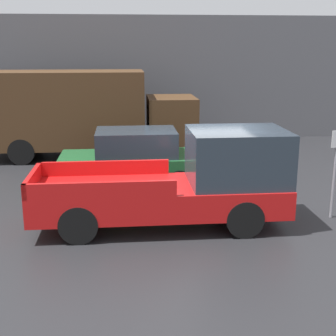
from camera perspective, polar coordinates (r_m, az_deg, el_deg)
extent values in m
plane|color=#232326|center=(11.65, 4.02, -5.59)|extent=(60.00, 60.00, 0.00)
cube|color=#56565B|center=(20.65, -0.29, 10.83)|extent=(28.00, 0.15, 5.30)
cube|color=red|center=(10.67, -1.02, -3.57)|extent=(5.71, 1.91, 0.62)
cube|color=#28333D|center=(10.70, 8.45, 1.43)|extent=(2.17, 1.80, 1.21)
cube|color=red|center=(11.39, -7.84, 0.01)|extent=(3.14, 0.10, 0.34)
cube|color=red|center=(9.65, -8.25, -2.70)|extent=(3.14, 0.10, 0.34)
cube|color=red|center=(10.70, -16.18, -1.41)|extent=(0.10, 1.91, 0.34)
cylinder|color=black|center=(11.80, 7.27, -3.27)|extent=(0.83, 0.26, 0.83)
cylinder|color=black|center=(10.26, 9.30, -6.13)|extent=(0.83, 0.26, 0.83)
cylinder|color=black|center=(11.57, -10.12, -3.75)|extent=(0.83, 0.26, 0.83)
cylinder|color=black|center=(10.00, -10.87, -6.78)|extent=(0.83, 0.26, 0.83)
cube|color=#1E592D|center=(13.83, -4.37, 0.31)|extent=(4.21, 1.85, 0.65)
cube|color=#28333D|center=(13.68, -3.90, 3.12)|extent=(2.32, 1.63, 0.73)
cylinder|color=black|center=(14.77, 0.65, 0.18)|extent=(0.67, 0.22, 0.67)
cylinder|color=black|center=(13.19, 1.41, -1.60)|extent=(0.67, 0.22, 0.67)
cylinder|color=black|center=(14.74, -9.50, -0.06)|extent=(0.67, 0.22, 0.67)
cylinder|color=black|center=(13.15, -9.97, -1.87)|extent=(0.67, 0.22, 0.67)
cube|color=#472D19|center=(17.64, 0.42, 5.81)|extent=(1.77, 2.19, 1.76)
cube|color=#472D19|center=(17.64, -13.08, 7.01)|extent=(6.12, 2.31, 2.72)
cylinder|color=black|center=(18.76, -0.89, 3.68)|extent=(0.91, 0.30, 0.91)
cylinder|color=black|center=(16.77, -0.33, 2.36)|extent=(0.91, 0.30, 0.91)
cylinder|color=black|center=(19.04, -16.19, 3.26)|extent=(0.91, 0.30, 0.91)
cylinder|color=black|center=(17.09, -17.41, 1.92)|extent=(0.91, 0.30, 0.91)
cylinder|color=gray|center=(11.74, 19.65, -0.56)|extent=(0.07, 0.07, 2.23)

